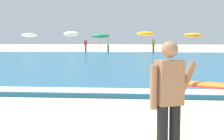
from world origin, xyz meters
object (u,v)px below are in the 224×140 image
Objects in this scene: beach_umbrella_2 at (100,36)px; beachgoer_near_row_left at (153,46)px; beach_umbrella_1 at (71,34)px; beach_umbrella_3 at (145,34)px; beach_umbrella_0 at (29,35)px; beachgoer_near_row_right at (108,45)px; beachgoer_near_row_mid at (86,45)px; beach_umbrella_4 at (193,35)px; surfer_with_board at (184,93)px.

beach_umbrella_2 is 1.40× the size of beachgoer_near_row_left.
beach_umbrella_1 reaches higher than beach_umbrella_3.
beach_umbrella_1 is at bearing -5.10° from beach_umbrella_0.
beach_umbrella_0 reaches higher than beachgoer_near_row_right.
beach_umbrella_2 is 6.35m from beachgoer_near_row_left.
beach_umbrella_1 is (5.27, -0.47, 0.15)m from beach_umbrella_0.
beachgoer_near_row_left is 1.00× the size of beachgoer_near_row_mid.
beach_umbrella_1 reaches higher than beach_umbrella_0.
beachgoer_near_row_mid is (-1.67, -0.52, -1.07)m from beach_umbrella_2.
beach_umbrella_4 is at bearing -1.67° from beach_umbrella_2.
beachgoer_near_row_left is (9.67, -1.85, -1.32)m from beach_umbrella_1.
beach_umbrella_3 is (8.79, 1.44, 0.01)m from beach_umbrella_1.
beachgoer_near_row_mid and beachgoer_near_row_right have the same top height.
beach_umbrella_3 reaches higher than surfer_with_board.
beachgoer_near_row_left is 1.00× the size of beachgoer_near_row_right.
beach_umbrella_0 is 1.47× the size of beachgoer_near_row_left.
beach_umbrella_3 is at bearing 157.65° from beach_umbrella_4.
beach_umbrella_0 is 19.43m from beach_umbrella_4.
beachgoer_near_row_left is at bearing -166.15° from beach_umbrella_4.
beach_umbrella_0 is 1.02× the size of beach_umbrella_4.
beachgoer_near_row_mid is at bearing -26.79° from beach_umbrella_1.
beach_umbrella_0 reaches higher than beach_umbrella_4.
beachgoer_near_row_right is at bearing -18.02° from beach_umbrella_1.
beach_umbrella_4 reaches higher than beachgoer_near_row_right.
beach_umbrella_3 is 5.76m from beach_umbrella_4.
beach_umbrella_2 is 0.97× the size of beach_umbrella_4.
beach_umbrella_1 is 9.93m from beachgoer_near_row_left.
beachgoer_near_row_right is (-4.21, -2.93, -1.33)m from beach_umbrella_3.
beach_umbrella_2 is 1.40× the size of beachgoer_near_row_mid.
beach_umbrella_2 reaches higher than surfer_with_board.
beachgoer_near_row_right is (9.86, -1.96, -1.17)m from beach_umbrella_0.
beach_umbrella_2 is at bearing -160.17° from beach_umbrella_3.
surfer_with_board is 1.52× the size of beachgoer_near_row_mid.
beachgoer_near_row_left is (0.44, 33.76, -0.18)m from surfer_with_board.
beach_umbrella_2 is at bearing 17.23° from beachgoer_near_row_mid.
beach_umbrella_1 is 5.00m from beachgoer_near_row_right.
beach_umbrella_3 is at bearing 9.28° from beach_umbrella_1.
beachgoer_near_row_left is at bearing -10.84° from beach_umbrella_1.
surfer_with_board is 35.21m from beach_umbrella_4.
beach_umbrella_1 is at bearing 172.90° from beach_umbrella_2.
beach_umbrella_0 is at bearing 168.71° from beachgoer_near_row_mid.
beachgoer_near_row_right is (-9.53, -0.74, -1.13)m from beach_umbrella_4.
surfer_with_board is 35.41m from beachgoer_near_row_mid.
beachgoer_near_row_left is at bearing -75.09° from beach_umbrella_3.
beachgoer_near_row_mid is 2.73m from beachgoer_near_row_right.
beach_umbrella_3 is (-0.43, 37.04, 1.15)m from surfer_with_board.
beach_umbrella_2 is 1.40× the size of beachgoer_near_row_right.
beach_umbrella_1 is 1.60× the size of beachgoer_near_row_left.
beachgoer_near_row_mid is (1.91, -0.96, -1.32)m from beach_umbrella_1.
beach_umbrella_1 is 14.14m from beach_umbrella_4.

